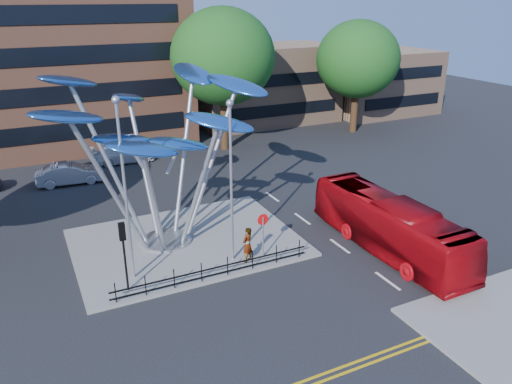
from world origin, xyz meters
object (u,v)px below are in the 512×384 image
parked_car_right (124,154)px  pedestrian (247,245)px  tree_far (358,59)px  red_bus (389,225)px  traffic_light_island (123,242)px  street_lamp_left (124,176)px  tree_right (223,57)px  leaf_sculpture (155,122)px  no_entry_sign_island (263,228)px  parked_car_mid (70,174)px  street_lamp_right (231,169)px

parked_car_right → pedestrian: bearing=-172.0°
tree_far → red_bus: 25.99m
traffic_light_island → parked_car_right: 20.10m
traffic_light_island → red_bus: size_ratio=0.32×
street_lamp_left → tree_far: bearing=34.9°
tree_right → red_bus: bearing=-88.7°
leaf_sculpture → red_bus: bearing=-30.3°
tree_right → tree_far: 14.03m
tree_right → no_entry_sign_island: 21.31m
traffic_light_island → parked_car_mid: 16.36m
tree_far → no_entry_sign_island: tree_far is taller
tree_right → parked_car_right: bearing=179.4°
street_lamp_left → street_lamp_right: size_ratio=1.06×
tree_right → pedestrian: (-6.89, -19.50, -6.95)m
street_lamp_right → traffic_light_island: bearing=-174.8°
leaf_sculpture → traffic_light_island: (-2.93, -4.18, -4.26)m
traffic_light_island → pedestrian: 6.30m
tree_far → red_bus: tree_far is taller
no_entry_sign_island → parked_car_right: (-2.95, 19.58, -1.09)m
street_lamp_left → red_bus: bearing=-13.0°
street_lamp_right → no_entry_sign_island: (1.50, -0.48, -3.28)m
parked_car_right → street_lamp_right: bearing=-173.7°
traffic_light_island → parked_car_right: bearing=78.3°
tree_far → pedestrian: 29.20m
no_entry_sign_island → red_bus: (6.50, -2.01, -0.33)m
tree_far → parked_car_right: 23.82m
traffic_light_island → no_entry_sign_island: traffic_light_island is taller
tree_right → parked_car_right: tree_right is taller
tree_right → tree_far: bearing=0.0°
no_entry_sign_island → leaf_sculpture: bearing=134.3°
tree_right → pedestrian: tree_right is taller
parked_car_mid → tree_far: bearing=-79.3°
street_lamp_right → parked_car_mid: 17.41m
street_lamp_left → parked_car_mid: 15.95m
street_lamp_left → street_lamp_right: street_lamp_left is taller
street_lamp_left → pedestrian: street_lamp_left is taller
traffic_light_island → street_lamp_left: bearing=63.4°
no_entry_sign_island → parked_car_mid: size_ratio=0.52×
tree_far → traffic_light_island: bearing=-144.2°
street_lamp_left → parked_car_right: 19.49m
parked_car_right → no_entry_sign_island: bearing=-169.4°
leaf_sculpture → tree_far: bearing=32.5°
parked_car_mid → leaf_sculpture: bearing=-159.9°
traffic_light_island → tree_right: bearing=56.3°
street_lamp_right → red_bus: 9.12m
street_lamp_left → traffic_light_island: 2.96m
red_bus → parked_car_right: red_bus is taller
leaf_sculpture → red_bus: 13.37m
red_bus → street_lamp_right: bearing=162.5°
pedestrian → parked_car_mid: pedestrian is taller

